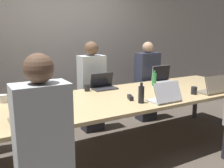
% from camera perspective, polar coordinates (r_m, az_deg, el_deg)
% --- Properties ---
extents(ground_plane, '(24.00, 24.00, 0.00)m').
position_cam_1_polar(ground_plane, '(3.36, -1.07, -15.83)').
color(ground_plane, brown).
extents(curtain_wall, '(12.00, 0.06, 2.80)m').
position_cam_1_polar(curtain_wall, '(4.55, -11.75, 9.56)').
color(curtain_wall, '#BCB7B2').
rests_on(curtain_wall, ground_plane).
extents(conference_table, '(4.54, 1.25, 0.75)m').
position_cam_1_polar(conference_table, '(3.10, -1.12, -4.16)').
color(conference_table, '#D6B77F').
rests_on(conference_table, ground_plane).
extents(cup_far_left, '(0.10, 0.10, 0.09)m').
position_cam_1_polar(cup_far_left, '(3.16, -23.66, -3.09)').
color(cup_far_left, white).
rests_on(cup_far_left, conference_table).
extents(laptop_near_right, '(0.35, 0.24, 0.24)m').
position_cam_1_polar(laptop_near_right, '(3.58, 22.01, -0.88)').
color(laptop_near_right, gray).
rests_on(laptop_near_right, conference_table).
extents(cup_near_right, '(0.08, 0.08, 0.10)m').
position_cam_1_polar(cup_near_right, '(3.45, 18.23, -1.42)').
color(cup_near_right, '#232328').
rests_on(cup_near_right, conference_table).
extents(laptop_far_center, '(0.35, 0.22, 0.23)m').
position_cam_1_polar(laptop_far_center, '(3.59, -2.02, -0.05)').
color(laptop_far_center, '#333338').
rests_on(laptop_far_center, conference_table).
extents(person_far_center, '(0.40, 0.24, 1.42)m').
position_cam_1_polar(person_far_center, '(3.94, -4.60, -0.96)').
color(person_far_center, '#2D2D38').
rests_on(person_far_center, ground_plane).
extents(cup_far_center, '(0.07, 0.07, 0.09)m').
position_cam_1_polar(cup_far_center, '(3.46, -5.70, -0.87)').
color(cup_far_center, '#232328').
rests_on(cup_far_center, conference_table).
extents(laptop_far_right, '(0.35, 0.26, 0.27)m').
position_cam_1_polar(laptop_far_right, '(4.13, 11.61, 1.42)').
color(laptop_far_right, silver).
rests_on(laptop_far_right, conference_table).
extents(person_far_right, '(0.40, 0.24, 1.40)m').
position_cam_1_polar(person_far_right, '(4.46, 7.97, 0.24)').
color(person_far_right, '#2D2D38').
rests_on(person_far_right, ground_plane).
extents(bottle_far_right, '(0.06, 0.06, 0.23)m').
position_cam_1_polar(bottle_far_right, '(3.85, 9.62, 1.12)').
color(bottle_far_right, green).
rests_on(bottle_far_right, conference_table).
extents(laptop_near_left, '(0.35, 0.25, 0.25)m').
position_cam_1_polar(laptop_near_left, '(2.40, -18.38, -6.59)').
color(laptop_near_left, gray).
rests_on(laptop_near_left, conference_table).
extents(person_near_left, '(0.40, 0.24, 1.42)m').
position_cam_1_polar(person_near_left, '(1.98, -15.35, -14.66)').
color(person_near_left, '#2D2D38').
rests_on(person_near_left, ground_plane).
extents(laptop_near_midright, '(0.36, 0.25, 0.24)m').
position_cam_1_polar(laptop_near_midright, '(2.98, 12.14, -2.73)').
color(laptop_near_midright, silver).
rests_on(laptop_near_midright, conference_table).
extents(bottle_near_midright, '(0.07, 0.07, 0.24)m').
position_cam_1_polar(bottle_near_midright, '(2.88, 6.70, -2.35)').
color(bottle_near_midright, black).
rests_on(bottle_near_midright, conference_table).
extents(stapler, '(0.09, 0.16, 0.05)m').
position_cam_1_polar(stapler, '(3.03, 4.21, -3.11)').
color(stapler, black).
rests_on(stapler, conference_table).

